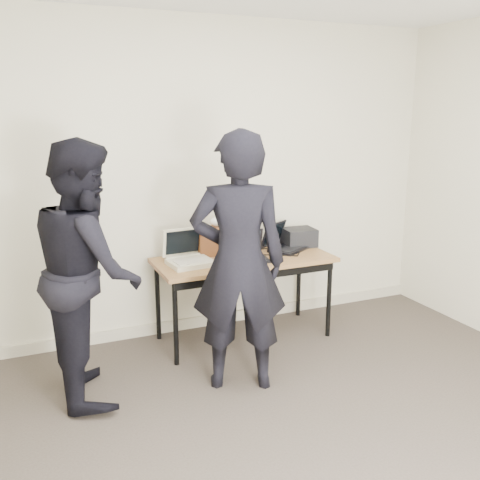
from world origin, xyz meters
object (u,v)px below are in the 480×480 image
laptop_center (247,253)px  person_typist (238,263)px  person_observer (88,271)px  desk (245,265)px  leather_satchel (215,240)px  equipment_box (299,237)px  laptop_beige (189,257)px  laptop_right (283,244)px

laptop_center → person_typist: size_ratio=0.19×
person_typist → person_observer: size_ratio=1.03×
person_typist → desk: bearing=-96.3°
laptop_center → leather_satchel: size_ratio=0.91×
leather_satchel → desk: bearing=-59.8°
leather_satchel → equipment_box: (0.81, -0.04, -0.05)m
leather_satchel → equipment_box: bearing=-10.5°
laptop_beige → leather_satchel: bearing=28.4°
laptop_right → person_typist: person_typist is taller
laptop_center → equipment_box: laptop_center is taller
laptop_center → laptop_right: same height
equipment_box → leather_satchel: bearing=177.5°
equipment_box → person_observer: 2.05m
desk → laptop_center: laptop_center is taller
equipment_box → person_typist: size_ratio=0.15×
laptop_center → person_typist: (-0.37, -0.68, 0.14)m
desk → equipment_box: (0.63, 0.19, 0.14)m
laptop_beige → person_observer: person_observer is taller
person_typist → laptop_center: bearing=-98.2°
laptop_beige → laptop_center: 0.50m
laptop_beige → desk: bearing=-8.3°
laptop_center → equipment_box: (0.62, 0.22, 0.03)m
leather_satchel → equipment_box: leather_satchel is taller
laptop_right → leather_satchel: bearing=138.7°
desk → laptop_right: laptop_right is taller
laptop_right → person_observer: (-1.76, -0.53, 0.11)m
laptop_right → person_typist: bearing=-165.0°
desk → laptop_center: 0.12m
leather_satchel → person_typist: (-0.18, -0.94, 0.07)m
laptop_beige → equipment_box: size_ratio=1.33×
laptop_center → equipment_box: size_ratio=1.23×
leather_satchel → laptop_beige: bearing=-154.2°
laptop_beige → person_typist: (0.13, -0.74, 0.14)m
desk → laptop_right: bearing=16.5°
leather_satchel → person_typist: person_typist is taller
desk → leather_satchel: 0.34m
laptop_beige → equipment_box: (1.11, 0.17, 0.03)m
desk → person_typist: bearing=-116.9°
person_typist → person_observer: person_typist is taller
leather_satchel → person_observer: (-1.15, -0.63, 0.04)m
laptop_right → person_observer: 1.84m
desk → leather_satchel: (-0.18, 0.23, 0.19)m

